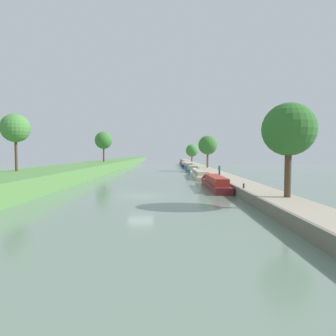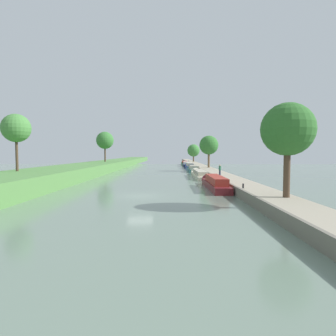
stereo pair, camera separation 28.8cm
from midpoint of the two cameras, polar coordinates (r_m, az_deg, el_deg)
name	(u,v)px [view 2 (the right image)]	position (r m, az deg, el deg)	size (l,w,h in m)	color
ground_plane	(140,196)	(28.40, -5.32, -5.57)	(160.00, 160.00, 0.00)	slate
right_towpath	(254,192)	(29.42, 17.12, -4.54)	(3.19, 260.00, 0.87)	#9E937F
stone_quay	(237,191)	(28.97, 13.85, -4.56)	(0.25, 260.00, 0.92)	#6B665B
narrowboat_maroon	(215,183)	(34.82, 9.52, -2.96)	(1.80, 12.56, 2.03)	maroon
narrowboat_cream	(199,174)	(50.70, 6.39, -1.19)	(1.91, 15.71, 1.88)	beige
narrowboat_teal	(193,169)	(65.50, 5.13, -0.20)	(2.17, 10.55, 2.17)	#195B60
narrowboat_blue	(189,166)	(78.41, 4.39, 0.39)	(1.84, 12.65, 2.05)	#283D93
narrowboat_navy	(186,164)	(90.43, 3.73, 0.71)	(2.01, 11.08, 2.02)	#141E42
narrowboat_green	(184,163)	(102.72, 3.40, 0.97)	(2.12, 13.45, 2.03)	#1E6033
tree_rightbank_near	(288,130)	(23.49, 23.13, 7.02)	(4.00, 4.00, 7.15)	#4C3828
tree_rightbank_midnear	(209,145)	(66.54, 8.28, 4.52)	(4.36, 4.36, 7.34)	brown
tree_rightbank_midfar	(194,151)	(110.57, 5.20, 3.50)	(4.75, 4.75, 6.68)	brown
tree_leftbank_downstream	(16,128)	(40.52, -27.90, 7.02)	(3.53, 3.53, 7.16)	#4C3828
tree_leftbank_upstream	(105,140)	(76.05, -12.38, 5.41)	(4.47, 4.47, 7.79)	#4C3828
person_walking	(220,170)	(42.69, 10.51, -0.37)	(0.34, 0.34, 1.66)	#282D42
mooring_bollard_near	(243,186)	(28.26, 15.06, -3.47)	(0.16, 0.16, 0.45)	black
mooring_bollard_far	(189,161)	(108.96, 4.21, 1.38)	(0.16, 0.16, 0.45)	black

